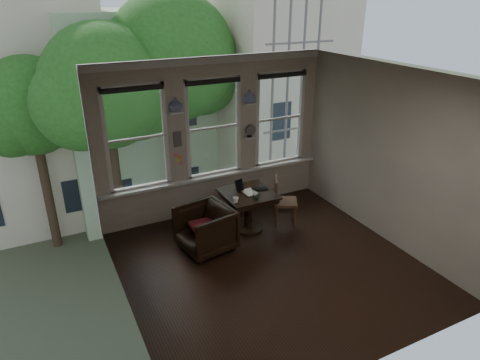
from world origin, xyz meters
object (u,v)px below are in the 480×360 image
table (248,211)px  laptop (260,189)px  side_chair_right (285,201)px  mug (236,200)px  armchair_left (206,229)px

table → laptop: laptop is taller
side_chair_right → mug: 1.16m
table → side_chair_right: 0.74m
armchair_left → mug: size_ratio=8.29×
armchair_left → mug: mug is taller
armchair_left → laptop: 1.28m
table → side_chair_right: (0.73, -0.11, 0.09)m
laptop → mug: bearing=-146.1°
table → side_chair_right: size_ratio=0.98×
table → armchair_left: size_ratio=1.06×
laptop → side_chair_right: bearing=-0.4°
table → mug: size_ratio=8.80×
armchair_left → laptop: laptop is taller
laptop → mug: (-0.62, -0.25, 0.04)m
side_chair_right → table: bearing=109.5°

